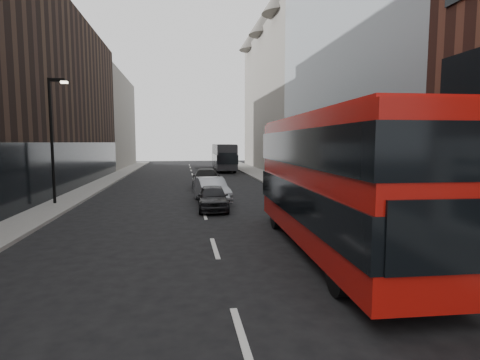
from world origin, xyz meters
name	(u,v)px	position (x,y,z in m)	size (l,w,h in m)	color
sidewalk_right	(289,186)	(7.50, 25.00, 0.07)	(3.00, 80.00, 0.15)	slate
sidewalk_left	(90,189)	(-8.00, 25.00, 0.07)	(2.00, 80.00, 0.15)	slate
building_modern_block	(361,53)	(11.47, 21.00, 9.90)	(5.03, 22.00, 20.00)	#999EA3
building_victorian	(278,96)	(11.38, 44.00, 9.66)	(6.50, 24.00, 21.00)	slate
building_left_mid	(58,103)	(-11.50, 30.00, 7.00)	(5.00, 24.00, 14.00)	black
building_left_far	(109,122)	(-11.50, 52.00, 6.50)	(5.00, 20.00, 13.00)	slate
street_lamp	(53,132)	(-8.22, 18.00, 4.18)	(1.06, 0.22, 7.00)	black
red_bus	(332,177)	(3.76, 7.02, 2.48)	(3.03, 11.17, 4.47)	#B4100B
grey_bus	(224,157)	(4.11, 42.81, 1.81)	(2.69, 10.50, 3.37)	black
car_a	(213,197)	(0.53, 15.35, 0.66)	(1.57, 3.90, 1.33)	black
car_b	(211,190)	(0.64, 18.00, 0.74)	(1.58, 4.52, 1.49)	#9C9EA4
car_c	(206,179)	(0.77, 24.83, 0.76)	(2.14, 5.25, 1.52)	black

